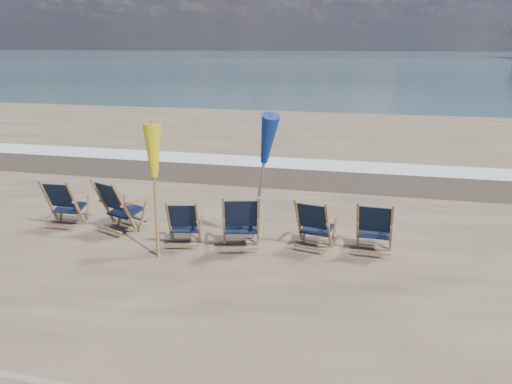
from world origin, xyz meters
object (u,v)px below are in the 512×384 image
Objects in this scene: beach_chair_1 at (124,209)px; beach_chair_5 at (391,230)px; umbrella_yellow at (153,159)px; beach_chair_4 at (328,227)px; beach_chair_3 at (258,223)px; beach_chair_0 at (75,204)px; umbrella_blue at (261,138)px; beach_chair_2 at (198,224)px.

beach_chair_1 is 4.70m from beach_chair_5.
umbrella_yellow is (0.90, -0.58, 1.11)m from beach_chair_1.
beach_chair_4 is 0.44× the size of umbrella_yellow.
beach_chair_1 reaches higher than beach_chair_3.
umbrella_yellow is at bearing 158.39° from beach_chair_0.
umbrella_blue is (-1.20, 0.18, 1.42)m from beach_chair_4.
beach_chair_5 is (3.23, 0.35, 0.04)m from beach_chair_2.
umbrella_blue is at bearing -168.91° from beach_chair_2.
beach_chair_0 is at bearing 160.07° from umbrella_yellow.
beach_chair_1 reaches higher than beach_chair_5.
beach_chair_0 reaches higher than beach_chair_5.
umbrella_blue is (1.57, 0.85, 0.25)m from umbrella_yellow.
beach_chair_2 is 0.94× the size of beach_chair_4.
beach_chair_5 is 4.04m from umbrella_yellow.
beach_chair_1 is 1.21× the size of beach_chair_2.
beach_chair_1 is 0.44× the size of umbrella_blue.
beach_chair_3 reaches higher than beach_chair_2.
beach_chair_5 is 0.40× the size of umbrella_blue.
beach_chair_0 is 3.62m from beach_chair_3.
umbrella_yellow reaches higher than beach_chair_2.
beach_chair_1 is 1.14× the size of beach_chair_4.
beach_chair_0 is at bearing -19.89° from beach_chair_2.
beach_chair_0 is 1.13× the size of beach_chair_2.
beach_chair_4 is (2.20, 0.27, 0.03)m from beach_chair_2.
umbrella_blue reaches higher than beach_chair_5.
beach_chair_0 is 1.11m from beach_chair_1.
beach_chair_5 is at bearing 171.42° from beach_chair_3.
umbrella_blue is (-0.04, 0.36, 1.37)m from beach_chair_3.
umbrella_yellow reaches higher than beach_chair_5.
beach_chair_3 is (1.05, 0.08, 0.08)m from beach_chair_2.
beach_chair_1 reaches higher than beach_chair_2.
beach_chair_3 is 0.43× the size of umbrella_blue.
beach_chair_3 is at bearing 10.14° from beach_chair_5.
beach_chair_0 is 4.77m from beach_chair_4.
beach_chair_1 is (1.10, -0.14, 0.04)m from beach_chair_0.
beach_chair_0 is at bearing 11.28° from beach_chair_4.
umbrella_yellow reaches higher than beach_chair_3.
beach_chair_5 is (1.02, 0.08, 0.01)m from beach_chair_4.
beach_chair_5 is 2.63m from umbrella_blue.
umbrella_blue reaches higher than beach_chair_2.
beach_chair_4 is 1.03m from beach_chair_5.
beach_chair_5 is at bearing 173.39° from beach_chair_2.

